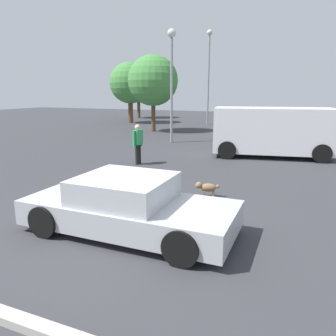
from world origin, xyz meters
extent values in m
plane|color=#38383D|center=(0.00, 0.00, 0.00)|extent=(80.00, 80.00, 0.00)
cube|color=#B7BABF|center=(0.29, -0.06, 0.41)|extent=(4.26, 1.82, 0.50)
cube|color=#B7BABF|center=(0.19, -0.06, 0.91)|extent=(1.79, 1.67, 0.49)
cube|color=slate|center=(1.04, -0.06, 0.91)|extent=(0.06, 1.55, 0.41)
cube|color=slate|center=(-0.65, -0.06, 0.91)|extent=(0.06, 1.55, 0.41)
cylinder|color=black|center=(1.72, 0.80, 0.32)|extent=(0.64, 0.22, 0.64)
cylinder|color=black|center=(1.73, -0.91, 0.32)|extent=(0.64, 0.22, 0.64)
cylinder|color=black|center=(-1.14, 0.80, 0.32)|extent=(0.64, 0.22, 0.64)
cylinder|color=black|center=(-1.13, -0.92, 0.32)|extent=(0.64, 0.22, 0.64)
ellipsoid|color=olive|center=(1.15, 2.73, 0.26)|extent=(0.47, 0.35, 0.23)
sphere|color=olive|center=(0.91, 2.65, 0.33)|extent=(0.18, 0.18, 0.18)
sphere|color=olive|center=(0.85, 2.63, 0.32)|extent=(0.08, 0.08, 0.08)
cylinder|color=olive|center=(1.04, 2.63, 0.08)|extent=(0.06, 0.06, 0.17)
cylinder|color=olive|center=(1.00, 2.75, 0.08)|extent=(0.06, 0.06, 0.17)
cylinder|color=olive|center=(1.30, 2.72, 0.08)|extent=(0.06, 0.06, 0.17)
cylinder|color=olive|center=(1.26, 2.84, 0.08)|extent=(0.06, 0.06, 0.17)
sphere|color=olive|center=(1.39, 2.82, 0.30)|extent=(0.10, 0.10, 0.10)
cube|color=white|center=(2.12, 9.24, 1.16)|extent=(5.21, 2.88, 1.89)
cube|color=slate|center=(-0.26, 8.79, 1.58)|extent=(0.36, 1.68, 0.75)
cylinder|color=black|center=(0.47, 7.96, 0.38)|extent=(0.79, 0.39, 0.76)
cylinder|color=black|center=(0.12, 9.83, 0.38)|extent=(0.79, 0.39, 0.76)
cylinder|color=black|center=(4.13, 8.65, 0.38)|extent=(0.79, 0.39, 0.76)
cylinder|color=black|center=(3.78, 10.52, 0.38)|extent=(0.79, 0.39, 0.76)
cylinder|color=black|center=(-2.52, 5.53, 0.39)|extent=(0.13, 0.13, 0.79)
cylinder|color=black|center=(-2.51, 5.70, 0.39)|extent=(0.13, 0.13, 0.79)
cube|color=#339959|center=(-2.51, 5.62, 1.06)|extent=(0.28, 0.42, 0.56)
cylinder|color=#339959|center=(-2.54, 5.38, 1.02)|extent=(0.09, 0.09, 0.66)
cylinder|color=#339959|center=(-2.49, 5.85, 1.02)|extent=(0.09, 0.09, 0.66)
sphere|color=beige|center=(-2.51, 5.62, 1.45)|extent=(0.21, 0.21, 0.21)
cylinder|color=gray|center=(-4.30, 21.55, 3.63)|extent=(0.14, 0.14, 7.25)
sphere|color=silver|center=(-4.30, 21.55, 7.38)|extent=(0.44, 0.44, 0.44)
cylinder|color=gray|center=(-3.41, 11.28, 2.81)|extent=(0.14, 0.14, 5.61)
sphere|color=silver|center=(-3.41, 11.28, 5.75)|extent=(0.44, 0.44, 0.44)
cylinder|color=brown|center=(-13.03, 25.69, 1.04)|extent=(0.32, 0.32, 2.08)
sphere|color=#478C42|center=(-13.03, 25.69, 3.35)|extent=(3.40, 3.40, 3.40)
cylinder|color=brown|center=(-6.51, 15.51, 1.11)|extent=(0.29, 0.29, 2.21)
sphere|color=#478C42|center=(-6.51, 15.51, 3.51)|extent=(3.46, 3.46, 3.46)
cylinder|color=brown|center=(-11.12, 20.52, 1.08)|extent=(0.42, 0.42, 2.17)
sphere|color=#478C42|center=(-11.12, 20.52, 3.50)|extent=(3.57, 3.57, 3.57)
camera|label=1|loc=(3.41, -5.49, 2.80)|focal=34.87mm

